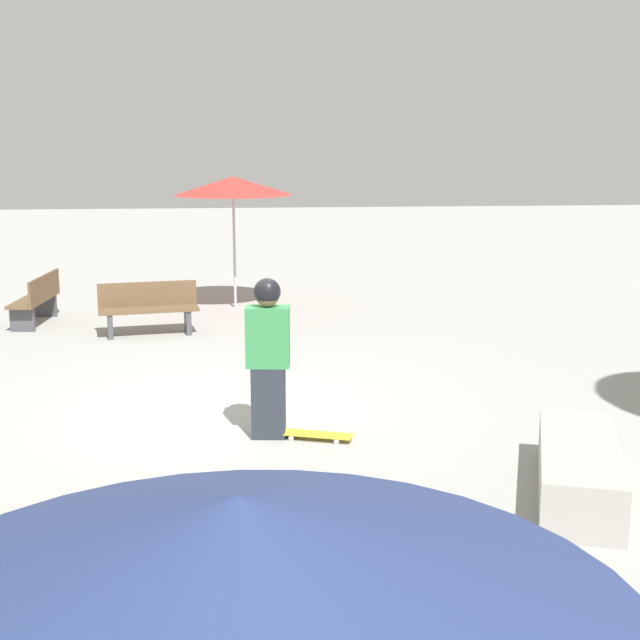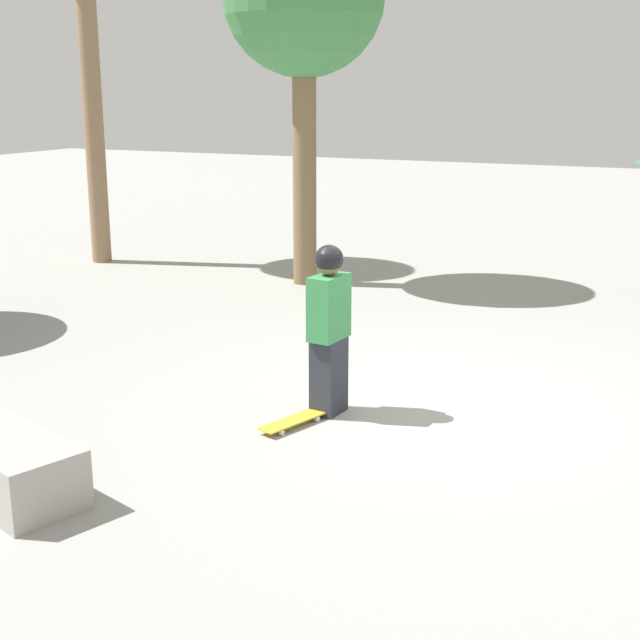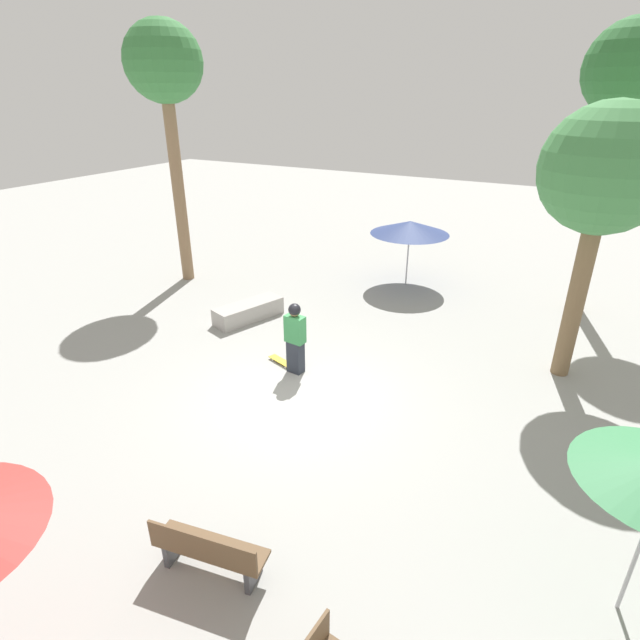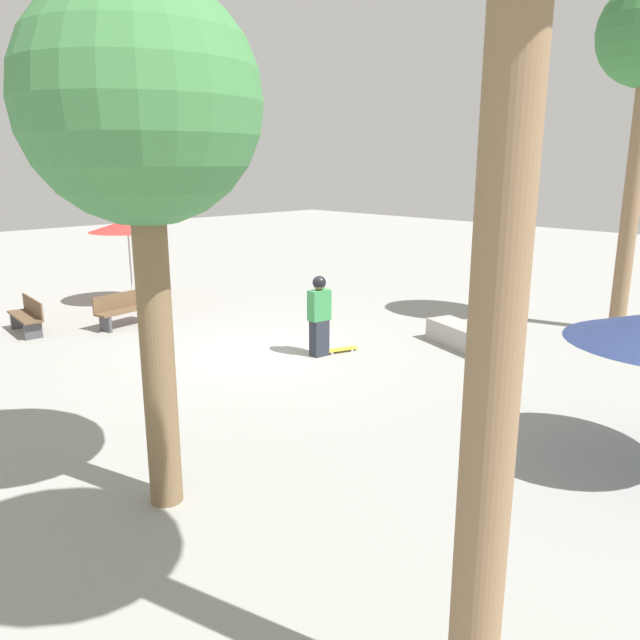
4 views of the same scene
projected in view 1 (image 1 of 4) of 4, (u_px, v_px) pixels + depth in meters
The scene contains 8 objects.
ground_plane at pixel (214, 412), 10.50m from camera, with size 60.00×60.00×0.00m, color #9E9E99.
skater_main at pixel (268, 353), 9.48m from camera, with size 0.49×0.30×1.74m.
skateboard at pixel (316, 435), 9.55m from camera, with size 0.82×0.44×0.07m.
concrete_ledge at pixel (579, 470), 8.02m from camera, with size 1.31×2.18×0.50m.
bench_near at pixel (149, 309), 14.51m from camera, with size 1.65×0.70×0.85m.
bench_far at pixel (37, 300), 15.34m from camera, with size 0.59×1.64×0.85m.
shade_umbrella_red at pixel (233, 186), 16.43m from camera, with size 2.17×2.17×2.46m.
shade_umbrella_navy at pixel (238, 563), 2.62m from camera, with size 2.58×2.58×2.19m.
Camera 1 is at (-0.33, 10.13, 3.21)m, focal length 50.00 mm.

